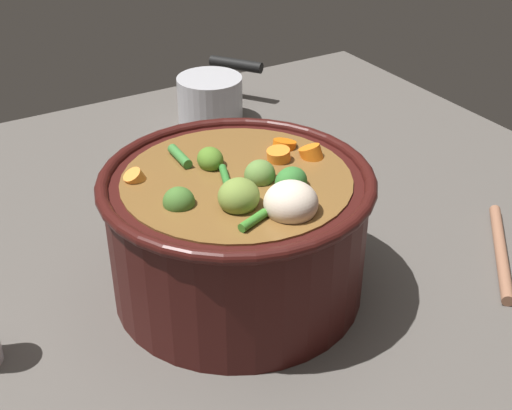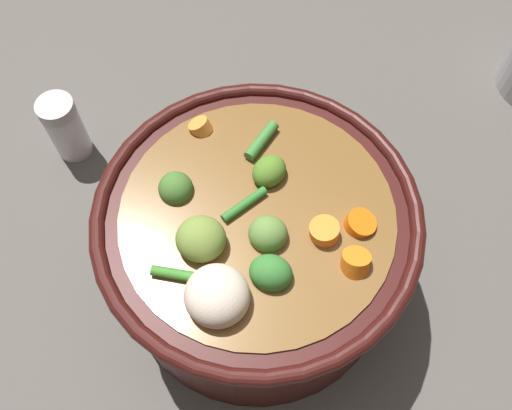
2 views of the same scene
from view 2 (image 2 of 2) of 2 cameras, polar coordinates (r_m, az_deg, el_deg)
ground_plane at (r=0.56m, az=0.10°, el=-7.22°), size 1.10×1.10×0.00m
cooking_pot at (r=0.49m, az=0.08°, el=-4.19°), size 0.27×0.27×0.16m
salt_shaker at (r=0.63m, az=-19.30°, el=7.64°), size 0.04×0.04×0.08m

